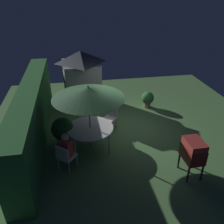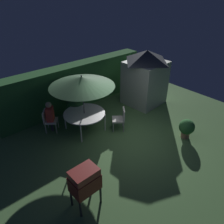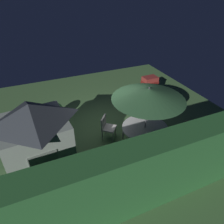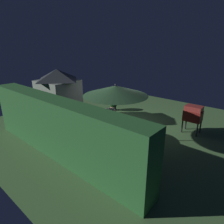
{
  "view_description": "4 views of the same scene",
  "coord_description": "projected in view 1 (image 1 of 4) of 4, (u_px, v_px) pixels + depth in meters",
  "views": [
    {
      "loc": [
        -7.58,
        1.98,
        4.98
      ],
      "look_at": [
        -0.68,
        0.77,
        1.18
      ],
      "focal_mm": 37.16,
      "sensor_mm": 36.0,
      "label": 1
    },
    {
      "loc": [
        -4.68,
        -4.39,
        4.99
      ],
      "look_at": [
        -0.27,
        0.67,
        0.97
      ],
      "focal_mm": 34.51,
      "sensor_mm": 36.0,
      "label": 2
    },
    {
      "loc": [
        2.43,
        6.34,
        5.05
      ],
      "look_at": [
        -0.1,
        0.51,
        0.96
      ],
      "focal_mm": 33.28,
      "sensor_mm": 36.0,
      "label": 3
    },
    {
      "loc": [
        -5.19,
        6.76,
        3.64
      ],
      "look_at": [
        -0.09,
        0.84,
        0.86
      ],
      "focal_mm": 31.2,
      "sensor_mm": 36.0,
      "label": 4
    }
  ],
  "objects": [
    {
      "name": "ground_plane",
      "position": [
        128.0,
        128.0,
        9.24
      ],
      "size": [
        11.0,
        11.0,
        0.0
      ],
      "primitive_type": "plane",
      "color": "#47703D"
    },
    {
      "name": "hedge_backdrop",
      "position": [
        33.0,
        114.0,
        8.23
      ],
      "size": [
        7.2,
        0.71,
        1.99
      ],
      "color": "#28602D",
      "rests_on": "ground"
    },
    {
      "name": "garden_shed",
      "position": [
        82.0,
        78.0,
        10.61
      ],
      "size": [
        1.88,
        1.78,
        2.52
      ],
      "color": "gray",
      "rests_on": "ground"
    },
    {
      "name": "patio_table",
      "position": [
        90.0,
        128.0,
        7.89
      ],
      "size": [
        1.58,
        1.58,
        0.76
      ],
      "color": "white",
      "rests_on": "ground"
    },
    {
      "name": "patio_umbrella",
      "position": [
        88.0,
        93.0,
        7.26
      ],
      "size": [
        2.34,
        2.34,
        2.29
      ],
      "color": "#4C4C51",
      "rests_on": "ground"
    },
    {
      "name": "bbq_grill",
      "position": [
        193.0,
        151.0,
        6.6
      ],
      "size": [
        0.71,
        0.51,
        1.2
      ],
      "color": "maroon",
      "rests_on": "ground"
    },
    {
      "name": "chair_near_shed",
      "position": [
        65.0,
        156.0,
        6.92
      ],
      "size": [
        0.65,
        0.65,
        0.9
      ],
      "color": "silver",
      "rests_on": "ground"
    },
    {
      "name": "chair_far_side",
      "position": [
        110.0,
        116.0,
        9.04
      ],
      "size": [
        0.65,
        0.65,
        0.9
      ],
      "color": "silver",
      "rests_on": "ground"
    },
    {
      "name": "potted_plant_by_shed",
      "position": [
        148.0,
        99.0,
        10.67
      ],
      "size": [
        0.57,
        0.57,
        0.75
      ],
      "color": "#936651",
      "rests_on": "ground"
    },
    {
      "name": "potted_plant_by_grill",
      "position": [
        63.0,
        130.0,
        7.98
      ],
      "size": [
        0.78,
        0.78,
        1.07
      ],
      "color": "#4C4C51",
      "rests_on": "ground"
    },
    {
      "name": "person_in_red",
      "position": [
        66.0,
        147.0,
        6.87
      ],
      "size": [
        0.4,
        0.42,
        1.26
      ],
      "color": "#CC3D33",
      "rests_on": "ground"
    }
  ]
}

